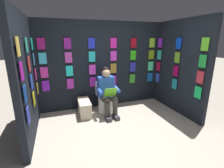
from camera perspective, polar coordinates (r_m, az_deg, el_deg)
The scene contains 7 objects.
ground_plane at distance 3.18m, azimuth 6.80°, elevation -19.72°, with size 30.00×30.00×0.00m, color #B2A899.
display_wall_back at distance 4.42m, azimuth -3.47°, elevation 6.69°, with size 3.46×0.14×2.30m.
display_wall_left at distance 4.40m, azimuth 22.62°, elevation 5.50°, with size 0.14×1.84×2.30m.
display_wall_right at distance 3.35m, azimuth -28.21°, elevation 2.03°, with size 0.14×1.84×2.30m.
toilet at distance 4.24m, azimuth -2.59°, elevation -5.25°, with size 0.41×0.56×0.77m.
person_reading at distance 3.94m, azimuth -1.64°, elevation -2.63°, with size 0.53×0.69×1.19m.
comic_longbox_near at distance 4.10m, azimuth -9.77°, elevation -8.29°, with size 0.30×0.67×0.37m.
Camera 1 is at (1.18, 2.32, 1.83)m, focal length 25.76 mm.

